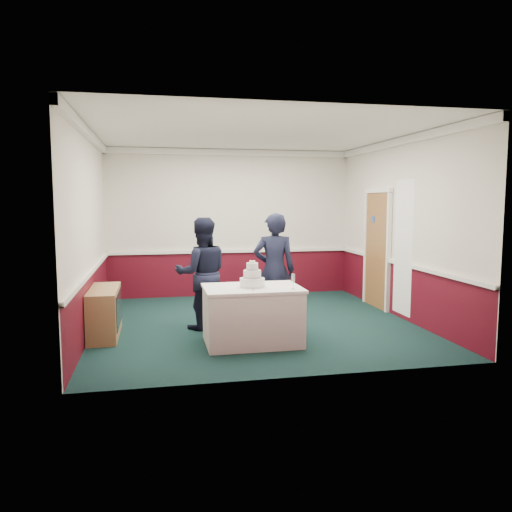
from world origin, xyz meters
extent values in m
plane|color=#112929|center=(0.00, 0.00, 0.00)|extent=(5.00, 5.00, 0.00)
cube|color=silver|center=(0.00, 2.48, 1.50)|extent=(5.00, 0.05, 3.00)
cube|color=silver|center=(-2.48, 0.00, 1.50)|extent=(0.05, 5.00, 3.00)
cube|color=silver|center=(2.48, 0.00, 1.50)|extent=(0.05, 5.00, 3.00)
cube|color=white|center=(0.00, 0.00, 2.98)|extent=(5.00, 5.00, 0.05)
cube|color=#4D0A16|center=(0.00, 2.48, 0.45)|extent=(5.00, 0.02, 0.90)
cube|color=white|center=(0.00, 2.47, 0.92)|extent=(4.98, 0.05, 0.06)
cube|color=white|center=(0.00, 2.46, 2.93)|extent=(5.00, 0.08, 0.12)
cube|color=brown|center=(2.46, 0.80, 1.05)|extent=(0.05, 0.90, 2.10)
cube|color=#234799|center=(2.44, 0.95, 1.62)|extent=(0.01, 0.12, 0.12)
cube|color=white|center=(2.42, -0.25, 1.20)|extent=(0.02, 0.60, 2.20)
cube|color=#AC8153|center=(-2.28, -0.30, 0.35)|extent=(0.40, 1.20, 0.70)
cube|color=black|center=(-2.07, -0.30, 0.40)|extent=(0.01, 1.00, 0.50)
cube|color=white|center=(-0.25, -1.10, 0.38)|extent=(1.28, 0.88, 0.76)
cube|color=white|center=(-0.25, -1.10, 0.77)|extent=(1.32, 0.92, 0.04)
cylinder|color=white|center=(-0.25, -1.10, 0.85)|extent=(0.34, 0.34, 0.12)
cylinder|color=silver|center=(-0.25, -1.10, 0.80)|extent=(0.35, 0.35, 0.03)
cylinder|color=white|center=(-0.25, -1.10, 0.97)|extent=(0.24, 0.24, 0.11)
cylinder|color=silver|center=(-0.25, -1.10, 0.92)|extent=(0.25, 0.25, 0.02)
cylinder|color=white|center=(-0.25, -1.10, 1.07)|extent=(0.16, 0.16, 0.10)
cylinder|color=silver|center=(-0.25, -1.10, 1.03)|extent=(0.17, 0.17, 0.02)
sphere|color=#EDE5C9|center=(-0.25, -1.10, 1.14)|extent=(0.03, 0.03, 0.03)
sphere|color=#EDE5C9|center=(-0.22, -1.08, 1.14)|extent=(0.03, 0.03, 0.03)
sphere|color=#EDE5C9|center=(-0.27, -1.07, 1.14)|extent=(0.03, 0.03, 0.03)
sphere|color=#EDE5C9|center=(-0.23, -1.12, 1.14)|extent=(0.03, 0.03, 0.03)
sphere|color=#EDE5C9|center=(-0.28, -1.11, 1.14)|extent=(0.03, 0.03, 0.03)
cube|color=silver|center=(-0.28, -1.30, 0.79)|extent=(0.04, 0.22, 0.00)
cylinder|color=silver|center=(0.25, -1.38, 0.79)|extent=(0.05, 0.05, 0.01)
cylinder|color=silver|center=(0.25, -1.38, 0.84)|extent=(0.01, 0.01, 0.09)
cylinder|color=silver|center=(0.25, -1.38, 0.94)|extent=(0.04, 0.04, 0.11)
imported|color=black|center=(-0.85, -0.14, 0.85)|extent=(0.85, 0.67, 1.71)
imported|color=black|center=(0.26, -0.25, 0.89)|extent=(0.71, 0.53, 1.78)
camera|label=1|loc=(-1.54, -7.69, 1.96)|focal=35.00mm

